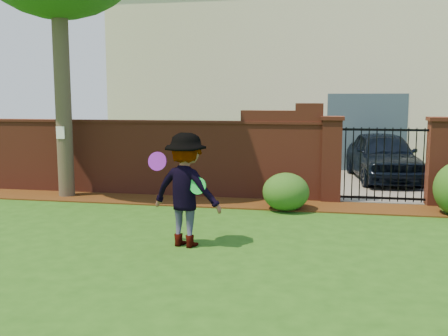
% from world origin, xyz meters
% --- Properties ---
extents(ground, '(80.00, 80.00, 0.01)m').
position_xyz_m(ground, '(0.00, 0.00, -0.01)').
color(ground, '#214F13').
rests_on(ground, ground).
extents(mulch_bed, '(11.10, 1.08, 0.03)m').
position_xyz_m(mulch_bed, '(-0.95, 3.34, 0.01)').
color(mulch_bed, '#391E0A').
rests_on(mulch_bed, ground).
extents(brick_wall, '(8.70, 0.31, 2.16)m').
position_xyz_m(brick_wall, '(-2.01, 4.00, 0.93)').
color(brick_wall, maroon).
rests_on(brick_wall, ground).
extents(pillar_left, '(0.50, 0.50, 1.88)m').
position_xyz_m(pillar_left, '(2.40, 4.00, 0.96)').
color(pillar_left, maroon).
rests_on(pillar_left, ground).
extents(pillar_right, '(0.50, 0.50, 1.88)m').
position_xyz_m(pillar_right, '(4.60, 4.00, 0.96)').
color(pillar_right, maroon).
rests_on(pillar_right, ground).
extents(iron_gate, '(1.78, 0.03, 1.60)m').
position_xyz_m(iron_gate, '(3.50, 4.00, 0.85)').
color(iron_gate, black).
rests_on(iron_gate, ground).
extents(driveway, '(3.20, 8.00, 0.01)m').
position_xyz_m(driveway, '(3.50, 8.00, 0.01)').
color(driveway, slate).
rests_on(driveway, ground).
extents(house, '(12.40, 6.40, 6.30)m').
position_xyz_m(house, '(1.00, 12.00, 3.16)').
color(house, '#F3EACB').
rests_on(house, ground).
extents(car, '(2.05, 4.13, 1.35)m').
position_xyz_m(car, '(3.87, 7.10, 0.68)').
color(car, black).
rests_on(car, ground).
extents(paper_notice, '(0.20, 0.01, 0.28)m').
position_xyz_m(paper_notice, '(-3.60, 3.21, 1.50)').
color(paper_notice, white).
rests_on(paper_notice, tree).
extents(shrub_left, '(0.95, 0.95, 0.78)m').
position_xyz_m(shrub_left, '(1.50, 2.88, 0.39)').
color(shrub_left, '#194F17').
rests_on(shrub_left, ground).
extents(man, '(1.26, 0.90, 1.76)m').
position_xyz_m(man, '(0.16, 0.06, 0.88)').
color(man, gray).
rests_on(man, ground).
extents(frisbee_purple, '(0.29, 0.09, 0.29)m').
position_xyz_m(frisbee_purple, '(-0.26, 0.02, 1.32)').
color(frisbee_purple, purple).
rests_on(frisbee_purple, man).
extents(frisbee_green, '(0.26, 0.09, 0.26)m').
position_xyz_m(frisbee_green, '(0.40, -0.08, 0.98)').
color(frisbee_green, '#1CD243').
rests_on(frisbee_green, man).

